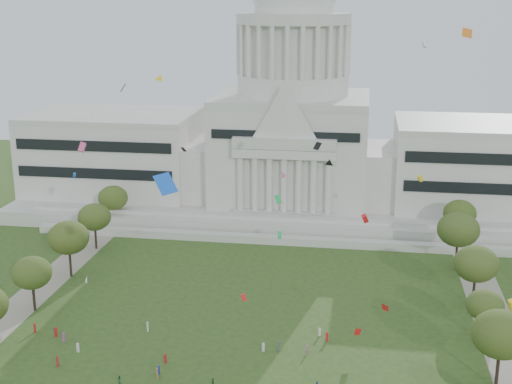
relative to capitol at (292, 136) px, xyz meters
name	(u,v)px	position (x,y,z in m)	size (l,w,h in m)	color
capitol	(292,136)	(0.00, 0.00, 0.00)	(160.00, 64.50, 91.30)	beige
path_left	(8,317)	(-48.00, -83.59, -22.28)	(8.00, 160.00, 0.04)	gray
path_right	(506,353)	(48.00, -83.59, -22.28)	(8.00, 160.00, 0.04)	gray
row_tree_r_2	(501,334)	(44.17, -96.15, -12.64)	(9.55, 9.55, 13.58)	black
row_tree_l_3	(32,273)	(-44.09, -79.67, -14.09)	(8.12, 8.12, 11.55)	black
row_tree_r_3	(485,305)	(44.40, -79.10, -15.21)	(7.01, 7.01, 9.98)	black
row_tree_l_4	(68,238)	(-44.08, -61.17, -12.90)	(9.29, 9.29, 13.21)	black
row_tree_r_4	(476,264)	(44.76, -63.55, -13.01)	(9.19, 9.19, 13.06)	black
row_tree_l_5	(94,217)	(-45.22, -42.58, -13.88)	(8.33, 8.33, 11.85)	black
row_tree_r_5	(458,230)	(43.49, -43.40, -12.37)	(9.82, 9.82, 13.96)	black
row_tree_l_6	(113,198)	(-46.87, -24.45, -14.02)	(8.19, 8.19, 11.64)	black
row_tree_r_6	(460,213)	(45.96, -25.46, -13.79)	(8.42, 8.42, 11.97)	black
person_4	(213,383)	(-1.72, -103.42, -21.36)	(1.10, 0.60, 1.87)	#33723F
person_8	(120,380)	(-17.31, -104.42, -21.53)	(0.75, 0.46, 1.54)	#33723F
distant_crowd	(144,364)	(-14.70, -99.12, -21.41)	(63.85, 35.01, 1.95)	#B21E1E
kite_swarm	(211,226)	(-0.67, -107.18, 7.00)	(81.52, 104.01, 65.59)	white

